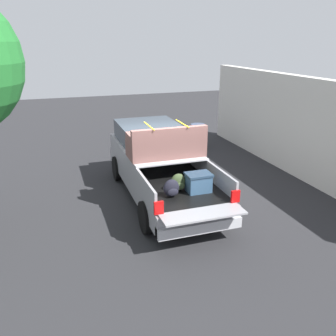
# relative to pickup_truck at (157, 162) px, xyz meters

# --- Properties ---
(ground_plane) EXTENTS (40.00, 40.00, 0.00)m
(ground_plane) POSITION_rel_pickup_truck_xyz_m (-0.37, 0.00, -0.96)
(ground_plane) COLOR #262628
(pickup_truck) EXTENTS (6.05, 2.06, 2.23)m
(pickup_truck) POSITION_rel_pickup_truck_xyz_m (0.00, 0.00, 0.00)
(pickup_truck) COLOR gray
(pickup_truck) RESTS_ON ground_plane
(building_facade) EXTENTS (11.51, 0.36, 3.19)m
(building_facade) POSITION_rel_pickup_truck_xyz_m (-0.18, -4.85, 0.64)
(building_facade) COLOR silver
(building_facade) RESTS_ON ground_plane
(trash_can) EXTENTS (0.60, 0.60, 0.98)m
(trash_can) POSITION_rel_pickup_truck_xyz_m (3.95, -2.96, -0.46)
(trash_can) COLOR #3F4C66
(trash_can) RESTS_ON ground_plane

